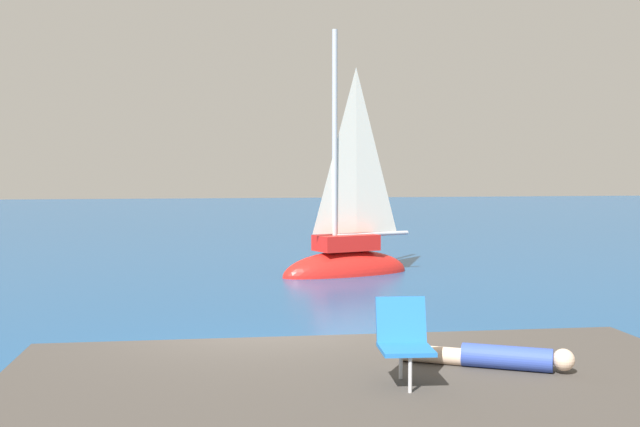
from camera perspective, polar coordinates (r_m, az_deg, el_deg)
name	(u,v)px	position (r m, az deg, el deg)	size (l,w,h in m)	color
ground_plane	(269,378)	(10.43, -3.84, -12.22)	(160.00, 160.00, 0.00)	navy
shore_ledge	(372,420)	(7.56, 3.89, -15.19)	(7.22, 4.30, 0.75)	#423D38
boulder_seaward	(259,406)	(9.25, -4.58, -14.21)	(1.19, 0.95, 0.65)	#483935
boulder_inland	(223,399)	(9.57, -7.26, -13.65)	(1.05, 0.84, 0.58)	#3B383B
sailboat_near	(347,260)	(20.90, 2.01, -3.49)	(4.03, 2.34, 7.28)	red
person_sunbather	(494,357)	(8.09, 12.88, -10.44)	(1.57, 1.03, 0.25)	#334CB2
beach_chair	(404,337)	(7.33, 6.29, -9.17)	(0.55, 0.65, 0.80)	blue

